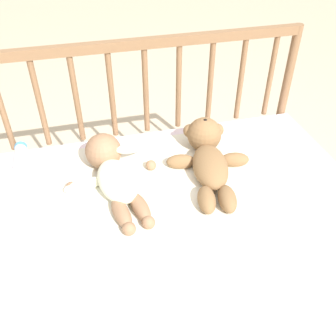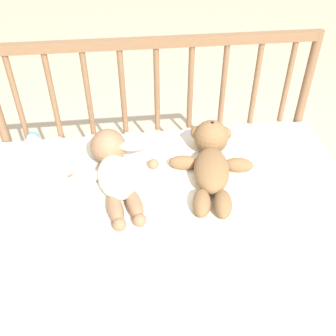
# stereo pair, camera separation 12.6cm
# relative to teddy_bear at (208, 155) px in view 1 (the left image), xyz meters

# --- Properties ---
(ground_plane) EXTENTS (12.00, 12.00, 0.00)m
(ground_plane) POSITION_rel_teddy_bear_xyz_m (-0.16, -0.05, -0.60)
(ground_plane) COLOR #C6B293
(crib_mattress) EXTENTS (1.27, 0.63, 0.55)m
(crib_mattress) POSITION_rel_teddy_bear_xyz_m (-0.16, -0.05, -0.32)
(crib_mattress) COLOR silver
(crib_mattress) RESTS_ON ground_plane
(crib_rail) EXTENTS (1.27, 0.04, 0.93)m
(crib_rail) POSITION_rel_teddy_bear_xyz_m (-0.16, 0.30, 0.06)
(crib_rail) COLOR brown
(crib_rail) RESTS_ON ground_plane
(blanket) EXTENTS (0.86, 0.55, 0.01)m
(blanket) POSITION_rel_teddy_bear_xyz_m (-0.18, -0.05, -0.05)
(blanket) COLOR silver
(blanket) RESTS_ON crib_mattress
(teddy_bear) EXTENTS (0.31, 0.45, 0.13)m
(teddy_bear) POSITION_rel_teddy_bear_xyz_m (0.00, 0.00, 0.00)
(teddy_bear) COLOR olive
(teddy_bear) RESTS_ON crib_mattress
(baby) EXTENTS (0.33, 0.43, 0.13)m
(baby) POSITION_rel_teddy_bear_xyz_m (-0.34, -0.01, 0.00)
(baby) COLOR #EAEACC
(baby) RESTS_ON crib_mattress
(baby_bottle) EXTENTS (0.05, 0.18, 0.05)m
(baby_bottle) POSITION_rel_teddy_bear_xyz_m (-0.66, 0.20, -0.03)
(baby_bottle) COLOR white
(baby_bottle) RESTS_ON crib_mattress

